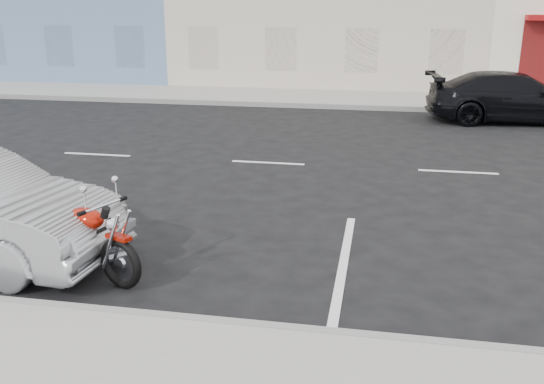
{
  "coord_description": "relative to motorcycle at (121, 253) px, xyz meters",
  "views": [
    {
      "loc": [
        0.42,
        -12.53,
        3.42
      ],
      "look_at": [
        -1.07,
        -4.49,
        0.8
      ],
      "focal_mm": 40.0,
      "sensor_mm": 36.0,
      "label": 1
    }
  ],
  "objects": [
    {
      "name": "ground",
      "position": [
        2.61,
        6.21,
        -0.48
      ],
      "size": [
        120.0,
        120.0,
        0.0
      ],
      "primitive_type": "plane",
      "color": "black",
      "rests_on": "ground"
    },
    {
      "name": "motorcycle",
      "position": [
        0.0,
        0.0,
        0.0
      ],
      "size": [
        1.98,
        1.0,
        1.05
      ],
      "rotation": [
        0.0,
        0.0,
        -0.39
      ],
      "color": "black",
      "rests_on": "ground"
    },
    {
      "name": "curb_far",
      "position": [
        -2.39,
        13.21,
        -0.4
      ],
      "size": [
        80.0,
        0.12,
        0.16
      ],
      "primitive_type": "cube",
      "color": "gray",
      "rests_on": "ground"
    },
    {
      "name": "car_far",
      "position": [
        6.69,
        12.06,
        0.23
      ],
      "size": [
        5.06,
        2.44,
        1.42
      ],
      "primitive_type": "imported",
      "rotation": [
        0.0,
        0.0,
        1.66
      ],
      "color": "black",
      "rests_on": "ground"
    },
    {
      "name": "sidewalk_far",
      "position": [
        -2.39,
        14.91,
        -0.4
      ],
      "size": [
        80.0,
        3.4,
        0.15
      ],
      "primitive_type": "cube",
      "color": "gray",
      "rests_on": "ground"
    }
  ]
}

